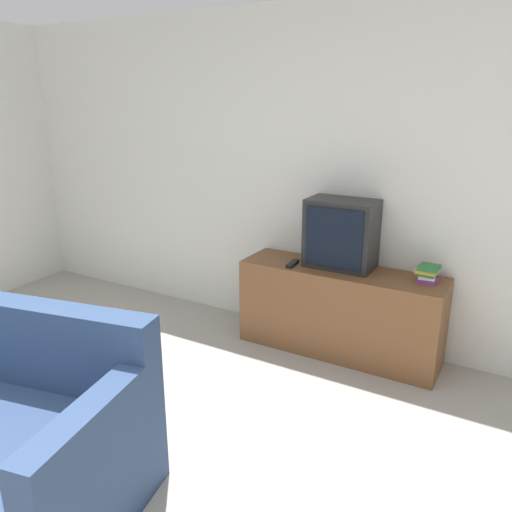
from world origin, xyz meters
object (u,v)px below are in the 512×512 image
(television, at_px, (341,234))
(remote_on_stand, at_px, (293,264))
(tv_stand, at_px, (339,311))
(book_stack, at_px, (428,273))

(television, height_order, remote_on_stand, television)
(remote_on_stand, bearing_deg, tv_stand, 13.44)
(book_stack, bearing_deg, television, 179.47)
(book_stack, xyz_separation_m, remote_on_stand, (-0.98, -0.14, -0.05))
(book_stack, distance_m, remote_on_stand, 0.99)
(tv_stand, bearing_deg, television, 123.53)
(tv_stand, bearing_deg, remote_on_stand, -166.56)
(tv_stand, relative_size, remote_on_stand, 8.59)
(tv_stand, distance_m, book_stack, 0.73)
(remote_on_stand, bearing_deg, book_stack, 8.20)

